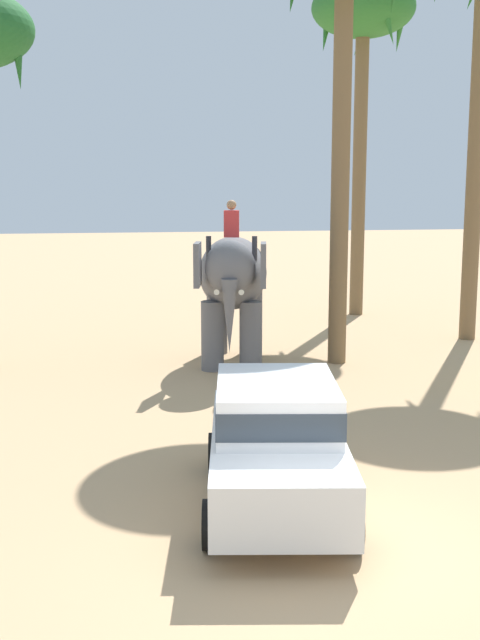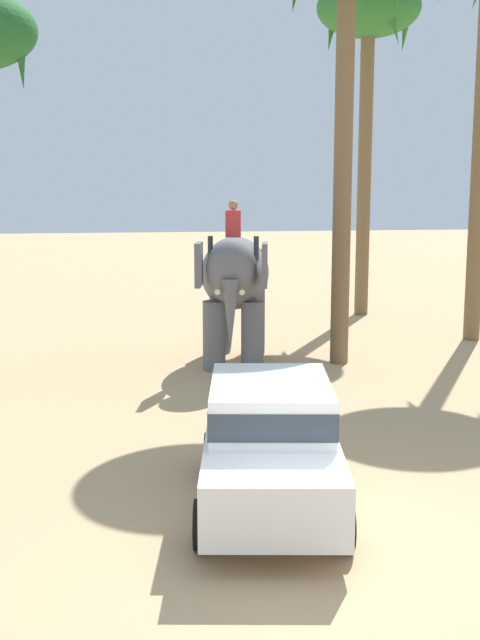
{
  "view_description": "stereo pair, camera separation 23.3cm",
  "coord_description": "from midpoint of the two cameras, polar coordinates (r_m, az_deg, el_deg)",
  "views": [
    {
      "loc": [
        -2.31,
        -8.67,
        4.3
      ],
      "look_at": [
        0.16,
        6.71,
        1.6
      ],
      "focal_mm": 45.12,
      "sensor_mm": 36.0,
      "label": 1
    },
    {
      "loc": [
        -2.08,
        -8.7,
        4.3
      ],
      "look_at": [
        0.16,
        6.71,
        1.6
      ],
      "focal_mm": 45.12,
      "sensor_mm": 36.0,
      "label": 2
    }
  ],
  "objects": [
    {
      "name": "car_sedan_foreground",
      "position": [
        10.78,
        1.97,
        -8.4
      ],
      "size": [
        2.33,
        4.31,
        1.7
      ],
      "color": "white",
      "rests_on": "ground"
    },
    {
      "name": "ground_plane",
      "position": [
        9.94,
        4.72,
        -15.85
      ],
      "size": [
        120.0,
        120.0,
        0.0
      ],
      "primitive_type": "plane",
      "color": "tan"
    },
    {
      "name": "elephant_with_mahout",
      "position": [
        18.88,
        -0.88,
        2.8
      ],
      "size": [
        2.2,
        4.0,
        3.88
      ],
      "color": "slate",
      "rests_on": "ground"
    },
    {
      "name": "palm_tree_far_back",
      "position": [
        26.65,
        8.46,
        20.17
      ],
      "size": [
        3.2,
        3.2,
        10.46
      ],
      "color": "brown",
      "rests_on": "ground"
    }
  ]
}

